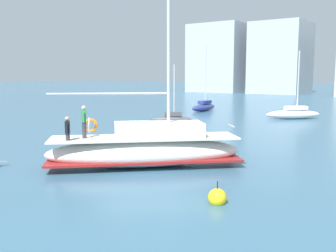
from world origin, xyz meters
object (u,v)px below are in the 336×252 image
object	(u,v)px
moored_sloop_near	(171,118)
main_sailboat	(146,148)
moored_sloop_far	(204,106)
moored_catamaran	(293,113)
mooring_buoy	(217,198)

from	to	relation	value
moored_sloop_near	main_sailboat	bearing A→B (deg)	-59.10
moored_sloop_far	moored_catamaran	bearing A→B (deg)	-10.95
moored_sloop_far	mooring_buoy	size ratio (longest dim) A/B	8.57
moored_catamaran	mooring_buoy	bearing A→B (deg)	-77.36
moored_sloop_near	moored_sloop_far	distance (m)	12.76
main_sailboat	moored_catamaran	bearing A→B (deg)	91.63
moored_sloop_near	moored_catamaran	distance (m)	12.94
moored_sloop_far	mooring_buoy	distance (m)	35.22
main_sailboat	moored_sloop_far	distance (m)	30.05
main_sailboat	moored_catamaran	distance (m)	24.98
main_sailboat	moored_catamaran	size ratio (longest dim) A/B	1.74
moored_sloop_far	mooring_buoy	xyz separation A→B (m)	(18.16, -30.18, -0.38)
main_sailboat	moored_sloop_near	xyz separation A→B (m)	(-9.00, 15.04, -0.46)
moored_catamaran	mooring_buoy	world-z (taller)	moored_catamaran
moored_sloop_near	moored_sloop_far	world-z (taller)	moored_sloop_far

